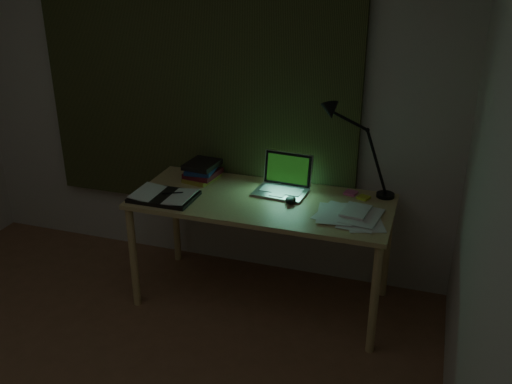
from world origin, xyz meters
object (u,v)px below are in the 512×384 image
desk (262,251)px  book_stack (203,171)px  laptop (281,177)px  desk_lamp (390,151)px  open_textbook (164,196)px  loose_papers (348,209)px

desk → book_stack: size_ratio=6.92×
laptop → desk: bearing=-119.5°
desk → desk_lamp: desk_lamp is taller
desk_lamp → desk: bearing=-160.5°
book_stack → laptop: bearing=-7.1°
open_textbook → desk_lamp: (1.29, 0.45, 0.28)m
laptop → desk_lamp: 0.67m
loose_papers → open_textbook: bearing=-171.0°
loose_papers → desk: bearing=-179.5°
laptop → book_stack: bearing=177.5°
laptop → open_textbook: laptop is taller
desk → loose_papers: size_ratio=4.57×
desk → book_stack: 0.66m
open_textbook → desk_lamp: bearing=19.4°
book_stack → loose_papers: (1.00, -0.19, -0.05)m
laptop → desk_lamp: desk_lamp is taller
desk → book_stack: book_stack is taller
open_textbook → desk_lamp: 1.39m
desk → open_textbook: bearing=-163.5°
desk → laptop: size_ratio=4.43×
laptop → loose_papers: (0.44, -0.12, -0.10)m
open_textbook → book_stack: size_ratio=1.68×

